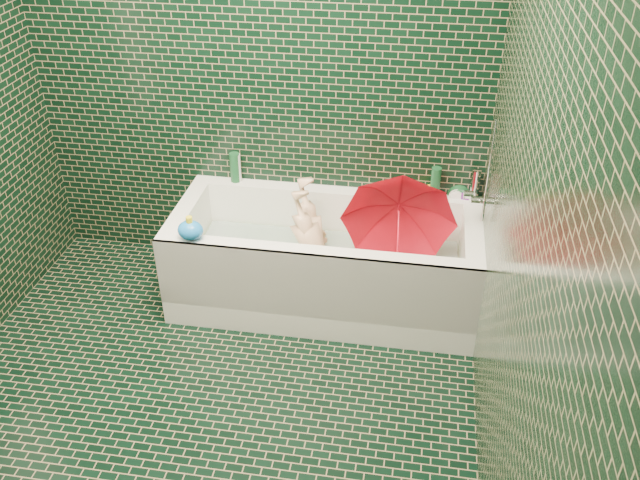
% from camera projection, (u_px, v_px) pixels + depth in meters
% --- Properties ---
extents(floor, '(2.80, 2.80, 0.00)m').
position_uv_depth(floor, '(198.00, 419.00, 3.21)').
color(floor, black).
rests_on(floor, ground).
extents(wall_back, '(2.80, 0.00, 2.80)m').
position_uv_depth(wall_back, '(255.00, 66.00, 3.69)').
color(wall_back, black).
rests_on(wall_back, floor).
extents(wall_right, '(0.00, 2.80, 2.80)m').
position_uv_depth(wall_right, '(522.00, 216.00, 2.35)').
color(wall_right, black).
rests_on(wall_right, floor).
extents(bathtub, '(1.70, 0.75, 0.55)m').
position_uv_depth(bathtub, '(325.00, 270.00, 3.87)').
color(bathtub, white).
rests_on(bathtub, floor).
extents(bath_mat, '(1.35, 0.47, 0.01)m').
position_uv_depth(bath_mat, '(325.00, 276.00, 3.91)').
color(bath_mat, green).
rests_on(bath_mat, bathtub).
extents(water, '(1.48, 0.53, 0.00)m').
position_uv_depth(water, '(325.00, 256.00, 3.83)').
color(water, silver).
rests_on(water, bathtub).
extents(faucet, '(0.18, 0.19, 0.55)m').
position_uv_depth(faucet, '(483.00, 195.00, 3.46)').
color(faucet, silver).
rests_on(faucet, wall_right).
extents(child, '(0.88, 0.37, 0.35)m').
position_uv_depth(child, '(315.00, 251.00, 3.85)').
color(child, '#E0B18C').
rests_on(child, bathtub).
extents(umbrella, '(0.77, 0.68, 0.79)m').
position_uv_depth(umbrella, '(398.00, 233.00, 3.57)').
color(umbrella, red).
rests_on(umbrella, bathtub).
extents(soap_bottle_a, '(0.11, 0.11, 0.27)m').
position_uv_depth(soap_bottle_a, '(458.00, 199.00, 3.87)').
color(soap_bottle_a, white).
rests_on(soap_bottle_a, bathtub).
extents(soap_bottle_b, '(0.09, 0.09, 0.17)m').
position_uv_depth(soap_bottle_b, '(467.00, 200.00, 3.86)').
color(soap_bottle_b, '#571F75').
rests_on(soap_bottle_b, bathtub).
extents(soap_bottle_c, '(0.16, 0.16, 0.18)m').
position_uv_depth(soap_bottle_c, '(457.00, 198.00, 3.88)').
color(soap_bottle_c, '#144725').
rests_on(soap_bottle_c, bathtub).
extents(bottle_right_tall, '(0.07, 0.07, 0.20)m').
position_uv_depth(bottle_right_tall, '(435.00, 184.00, 3.81)').
color(bottle_right_tall, '#144725').
rests_on(bottle_right_tall, bathtub).
extents(bottle_right_pump, '(0.05, 0.05, 0.20)m').
position_uv_depth(bottle_right_pump, '(475.00, 186.00, 3.79)').
color(bottle_right_pump, silver).
rests_on(bottle_right_pump, bathtub).
extents(bottle_left_tall, '(0.08, 0.08, 0.18)m').
position_uv_depth(bottle_left_tall, '(235.00, 167.00, 4.01)').
color(bottle_left_tall, '#144725').
rests_on(bottle_left_tall, bathtub).
extents(bottle_left_short, '(0.06, 0.06, 0.17)m').
position_uv_depth(bottle_left_short, '(237.00, 168.00, 4.01)').
color(bottle_left_short, white).
rests_on(bottle_left_short, bathtub).
extents(rubber_duck, '(0.10, 0.07, 0.09)m').
position_uv_depth(rubber_duck, '(424.00, 192.00, 3.86)').
color(rubber_duck, yellow).
rests_on(rubber_duck, bathtub).
extents(bath_toy, '(0.17, 0.15, 0.13)m').
position_uv_depth(bath_toy, '(190.00, 230.00, 3.48)').
color(bath_toy, blue).
rests_on(bath_toy, bathtub).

